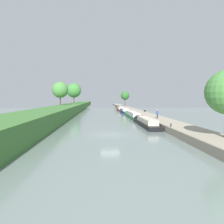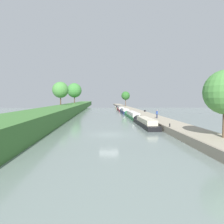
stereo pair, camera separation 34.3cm
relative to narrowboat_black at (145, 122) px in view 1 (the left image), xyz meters
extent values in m
plane|color=slate|center=(-6.54, -8.98, -0.59)|extent=(160.00, 160.00, 0.00)
cube|color=#3D7033|center=(-18.24, -8.98, 0.70)|extent=(7.28, 260.00, 2.58)
cube|color=#9E937F|center=(3.61, -8.98, -0.16)|extent=(4.19, 260.00, 0.86)
cube|color=gray|center=(1.39, -8.98, -0.13)|extent=(0.25, 260.00, 0.91)
cube|color=black|center=(0.00, -0.67, -0.25)|extent=(1.97, 13.34, 0.68)
cube|color=beige|center=(0.00, -1.33, 0.47)|extent=(1.62, 9.34, 0.77)
cone|color=black|center=(0.00, 6.60, -0.25)|extent=(1.87, 1.18, 1.87)
cube|color=#1E6033|center=(0.07, 15.37, -0.26)|extent=(1.97, 15.97, 0.65)
cube|color=silver|center=(0.07, 14.57, 0.49)|extent=(1.62, 11.18, 0.86)
cone|color=#1E6033|center=(0.07, 23.94, -0.26)|extent=(1.88, 1.18, 1.88)
cube|color=#141E42|center=(0.02, 32.02, -0.19)|extent=(2.13, 11.46, 0.80)
cube|color=silver|center=(0.02, 31.45, 0.57)|extent=(1.75, 8.02, 0.73)
cone|color=#141E42|center=(0.02, 38.39, -0.19)|extent=(2.03, 1.28, 2.03)
cube|color=maroon|center=(-0.10, 45.63, -0.27)|extent=(2.04, 10.97, 0.63)
cube|color=silver|center=(-0.10, 45.08, 0.47)|extent=(1.67, 7.68, 0.85)
cone|color=maroon|center=(-0.10, 51.72, -0.27)|extent=(1.93, 1.22, 1.93)
cube|color=beige|center=(0.01, 60.35, -0.24)|extent=(1.92, 12.64, 0.69)
cube|color=#333338|center=(0.01, 59.72, 0.47)|extent=(1.57, 8.85, 0.74)
cone|color=beige|center=(0.01, 67.24, -0.24)|extent=(1.82, 1.15, 1.82)
cylinder|color=brown|center=(4.58, 69.93, 2.29)|extent=(0.30, 0.30, 4.04)
sphere|color=#2D6628|center=(4.58, 69.93, 5.47)|extent=(4.21, 4.21, 4.21)
cylinder|color=#4C3828|center=(-21.28, 36.92, 3.76)|extent=(0.39, 0.39, 3.54)
sphere|color=#47843D|center=(-21.28, 36.92, 7.02)|extent=(5.44, 5.44, 5.44)
cylinder|color=#4C3828|center=(-19.18, 57.96, 3.94)|extent=(0.39, 0.39, 3.91)
sphere|color=#3D7F38|center=(-19.18, 57.96, 7.62)|extent=(6.27, 6.27, 6.27)
cylinder|color=#282D42|center=(3.29, 4.28, 0.68)|extent=(0.26, 0.26, 0.82)
cylinder|color=#28428E|center=(3.29, 4.28, 1.40)|extent=(0.34, 0.34, 0.62)
sphere|color=tan|center=(3.29, 4.28, 1.82)|extent=(0.22, 0.22, 0.22)
cylinder|color=black|center=(1.82, -8.22, 0.50)|extent=(0.16, 0.16, 0.45)
cylinder|color=black|center=(1.82, 66.97, 0.50)|extent=(0.16, 0.16, 0.45)
cube|color=#333338|center=(5.26, 24.68, 0.48)|extent=(0.40, 0.08, 0.41)
cube|color=#333338|center=(5.26, 25.88, 0.48)|extent=(0.40, 0.08, 0.41)
cube|color=#38383D|center=(5.26, 25.28, 0.71)|extent=(0.44, 1.50, 0.06)
camera|label=1|loc=(-7.89, -37.19, 4.17)|focal=34.74mm
camera|label=2|loc=(-7.54, -37.20, 4.17)|focal=34.74mm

